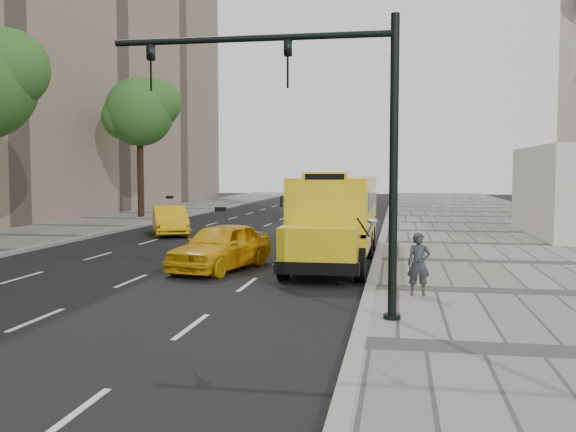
% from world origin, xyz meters
% --- Properties ---
extents(ground, '(140.00, 140.00, 0.00)m').
position_xyz_m(ground, '(0.00, 0.00, 0.00)').
color(ground, black).
rests_on(ground, ground).
extents(sidewalk_museum, '(12.00, 140.00, 0.15)m').
position_xyz_m(sidewalk_museum, '(12.00, 0.00, 0.07)').
color(sidewalk_museum, gray).
rests_on(sidewalk_museum, ground).
extents(curb_museum, '(0.30, 140.00, 0.15)m').
position_xyz_m(curb_museum, '(6.00, 0.00, 0.07)').
color(curb_museum, gray).
rests_on(curb_museum, ground).
extents(curb_far, '(0.30, 140.00, 0.15)m').
position_xyz_m(curb_far, '(-8.00, 0.00, 0.07)').
color(curb_far, gray).
rests_on(curb_far, ground).
extents(tree_c, '(5.19, 4.61, 9.52)m').
position_xyz_m(tree_c, '(-10.41, 18.49, 7.24)').
color(tree_c, black).
rests_on(tree_c, ground).
extents(school_bus, '(2.96, 11.56, 3.19)m').
position_xyz_m(school_bus, '(4.50, 0.89, 1.76)').
color(school_bus, gold).
rests_on(school_bus, ground).
extents(taxi_near, '(2.91, 4.84, 1.54)m').
position_xyz_m(taxi_near, '(1.02, -2.49, 0.77)').
color(taxi_near, '#E8AC10').
rests_on(taxi_near, ground).
extents(taxi_far, '(3.29, 4.74, 1.48)m').
position_xyz_m(taxi_far, '(-4.66, 8.22, 0.74)').
color(taxi_far, '#E8AC10').
rests_on(taxi_far, ground).
extents(pedestrian, '(0.60, 0.42, 1.56)m').
position_xyz_m(pedestrian, '(7.22, -6.55, 0.93)').
color(pedestrian, '#2E3235').
rests_on(pedestrian, sidewalk_museum).
extents(traffic_signal, '(6.18, 0.36, 6.40)m').
position_xyz_m(traffic_signal, '(5.19, -9.24, 4.09)').
color(traffic_signal, black).
rests_on(traffic_signal, ground).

